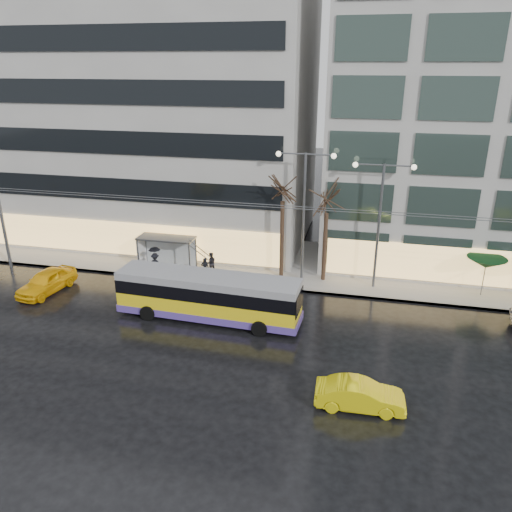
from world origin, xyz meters
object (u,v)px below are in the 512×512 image
(bus_shelter, at_px, (163,245))
(taxi_a, at_px, (47,281))
(street_lamp_near, at_px, (304,200))
(trolleybus, at_px, (208,298))

(bus_shelter, height_order, taxi_a, bus_shelter)
(bus_shelter, distance_m, street_lamp_near, 11.14)
(bus_shelter, height_order, street_lamp_near, street_lamp_near)
(taxi_a, bearing_deg, trolleybus, 2.70)
(trolleybus, relative_size, street_lamp_near, 1.25)
(bus_shelter, relative_size, taxi_a, 0.93)
(bus_shelter, relative_size, street_lamp_near, 0.47)
(bus_shelter, bearing_deg, street_lamp_near, 0.63)
(trolleybus, distance_m, taxi_a, 11.94)
(street_lamp_near, bearing_deg, bus_shelter, -179.37)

